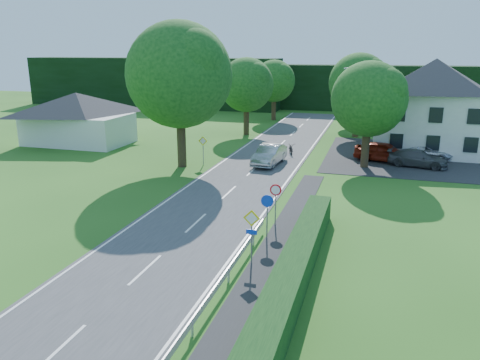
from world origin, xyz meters
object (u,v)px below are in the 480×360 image
(streetlight, at_px, (363,110))
(parked_car_grey, at_px, (418,158))
(parked_car_silver_b, at_px, (426,152))
(moving_car, at_px, (269,155))
(parasol, at_px, (396,140))
(parked_car_red, at_px, (384,152))
(parked_car_silver_a, at_px, (402,145))
(motorcycle, at_px, (291,148))

(streetlight, bearing_deg, parked_car_grey, -7.60)
(parked_car_silver_b, bearing_deg, parked_car_grey, 168.31)
(moving_car, bearing_deg, parasol, 43.79)
(streetlight, relative_size, parked_car_red, 1.62)
(parked_car_silver_a, distance_m, parked_car_grey, 5.17)
(streetlight, distance_m, parked_car_silver_b, 7.16)
(motorcycle, bearing_deg, streetlight, -27.85)
(streetlight, xyz_separation_m, parasol, (3.00, 5.00, -3.33))
(motorcycle, distance_m, parked_car_red, 8.22)
(moving_car, height_order, parked_car_silver_b, moving_car)
(streetlight, bearing_deg, moving_car, -155.26)
(parked_car_grey, height_order, parasol, parasol)
(moving_car, distance_m, parked_car_silver_a, 13.39)
(parked_car_red, xyz_separation_m, parasol, (1.07, 4.46, 0.25))
(parked_car_silver_a, height_order, parked_car_grey, parked_car_silver_a)
(streetlight, bearing_deg, parked_car_red, 15.54)
(streetlight, distance_m, motorcycle, 7.47)
(parasol, bearing_deg, streetlight, -121.00)
(motorcycle, xyz_separation_m, parked_car_grey, (10.89, -1.78, 0.16))
(moving_car, relative_size, parked_car_silver_a, 1.08)
(streetlight, distance_m, moving_car, 8.78)
(parked_car_grey, bearing_deg, parked_car_silver_a, 22.00)
(moving_car, distance_m, parked_car_red, 9.99)
(moving_car, relative_size, parked_car_grey, 1.05)
(motorcycle, bearing_deg, moving_car, -119.93)
(motorcycle, distance_m, parked_car_silver_a, 10.41)
(moving_car, xyz_separation_m, parasol, (10.28, 8.35, 0.28))
(motorcycle, distance_m, parasol, 10.05)
(moving_car, xyz_separation_m, motorcycle, (1.01, 4.51, -0.30))
(motorcycle, height_order, parked_car_silver_b, parked_car_silver_b)
(moving_car, height_order, parked_car_silver_a, moving_car)
(parked_car_silver_a, height_order, parked_car_silver_b, parked_car_silver_a)
(parked_car_silver_a, bearing_deg, parked_car_grey, -163.15)
(streetlight, xyz_separation_m, parked_car_silver_b, (5.53, 2.48, -3.81))
(streetlight, relative_size, motorcycle, 4.03)
(parked_car_red, bearing_deg, streetlight, 115.75)
(parked_car_silver_b, xyz_separation_m, parasol, (-2.52, 2.52, 0.48))
(motorcycle, xyz_separation_m, parasol, (9.27, 3.84, 0.57))
(parked_car_red, relative_size, parked_car_grey, 1.04)
(streetlight, relative_size, parked_car_grey, 1.69)
(parked_car_red, xyz_separation_m, parked_car_grey, (2.70, -1.15, -0.16))
(parked_car_silver_b, relative_size, parasol, 1.80)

